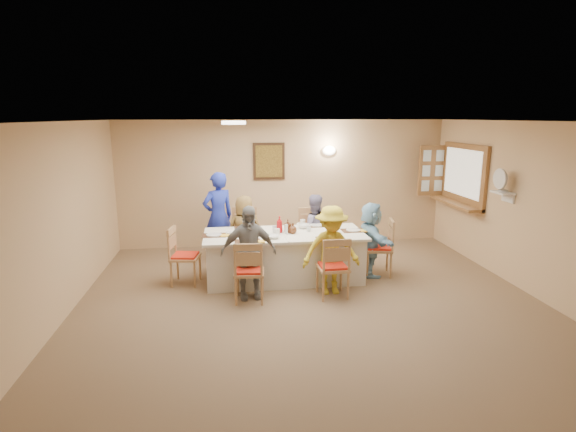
{
  "coord_description": "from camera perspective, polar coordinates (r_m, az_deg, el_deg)",
  "views": [
    {
      "loc": [
        -1.11,
        -5.33,
        2.56
      ],
      "look_at": [
        -0.2,
        1.4,
        1.05
      ],
      "focal_mm": 28.0,
      "sensor_mm": 36.0,
      "label": 1
    }
  ],
  "objects": [
    {
      "name": "ground",
      "position": [
        6.02,
        3.76,
        -12.67
      ],
      "size": [
        7.0,
        7.0,
        0.0
      ],
      "primitive_type": "plane",
      "color": "brown"
    },
    {
      "name": "room_walls",
      "position": [
        5.55,
        3.99,
        1.63
      ],
      "size": [
        7.0,
        7.0,
        7.0
      ],
      "color": "#D7AB80",
      "rests_on": "ground"
    },
    {
      "name": "wall_picture",
      "position": [
        8.88,
        -2.44,
        6.96
      ],
      "size": [
        0.62,
        0.05,
        0.72
      ],
      "color": "#311D11",
      "rests_on": "room_walls"
    },
    {
      "name": "wall_sconce",
      "position": [
        9.02,
        5.25,
        8.29
      ],
      "size": [
        0.26,
        0.09,
        0.18
      ],
      "primitive_type": "ellipsoid",
      "color": "white",
      "rests_on": "room_walls"
    },
    {
      "name": "ceiling_light",
      "position": [
        6.83,
        -6.92,
        11.69
      ],
      "size": [
        0.36,
        0.36,
        0.05
      ],
      "primitive_type": "cylinder",
      "color": "white",
      "rests_on": "room_walls"
    },
    {
      "name": "serving_hatch",
      "position": [
        8.92,
        21.41,
        4.85
      ],
      "size": [
        0.06,
        1.5,
        1.15
      ],
      "primitive_type": "cube",
      "color": "#926035",
      "rests_on": "room_walls"
    },
    {
      "name": "hatch_sill",
      "position": [
        8.94,
        20.47,
        1.52
      ],
      "size": [
        0.3,
        1.5,
        0.05
      ],
      "primitive_type": "cube",
      "color": "#926035",
      "rests_on": "room_walls"
    },
    {
      "name": "shutter_door",
      "position": [
        9.47,
        17.82,
        5.51
      ],
      "size": [
        0.55,
        0.04,
        1.0
      ],
      "primitive_type": "cube",
      "color": "#926035",
      "rests_on": "room_walls"
    },
    {
      "name": "fan_shelf",
      "position": [
        7.75,
        25.61,
        2.68
      ],
      "size": [
        0.22,
        0.36,
        0.03
      ],
      "primitive_type": "cube",
      "color": "white",
      "rests_on": "room_walls"
    },
    {
      "name": "desk_fan",
      "position": [
        7.71,
        25.53,
        3.78
      ],
      "size": [
        0.3,
        0.3,
        0.28
      ],
      "primitive_type": null,
      "color": "#A5A5A8",
      "rests_on": "fan_shelf"
    },
    {
      "name": "dining_table",
      "position": [
        7.19,
        -0.46,
        -5.12
      ],
      "size": [
        2.51,
        1.06,
        0.76
      ],
      "primitive_type": "cube",
      "color": "silver",
      "rests_on": "ground"
    },
    {
      "name": "chair_back_left",
      "position": [
        7.88,
        -5.54,
        -2.67
      ],
      "size": [
        0.52,
        0.52,
        1.0
      ],
      "primitive_type": null,
      "rotation": [
        0.0,
        0.0,
        -0.08
      ],
      "color": "tan",
      "rests_on": "ground"
    },
    {
      "name": "chair_back_right",
      "position": [
        8.01,
        3.08,
        -2.51
      ],
      "size": [
        0.48,
        0.48,
        0.97
      ],
      "primitive_type": null,
      "rotation": [
        0.0,
        0.0,
        0.03
      ],
      "color": "tan",
      "rests_on": "ground"
    },
    {
      "name": "chair_front_left",
      "position": [
        6.37,
        -4.95,
        -6.88
      ],
      "size": [
        0.47,
        0.47,
        0.9
      ],
      "primitive_type": null,
      "rotation": [
        0.0,
        0.0,
        3.04
      ],
      "color": "tan",
      "rests_on": "ground"
    },
    {
      "name": "chair_front_right",
      "position": [
        6.52,
        5.7,
        -6.34
      ],
      "size": [
        0.45,
        0.45,
        0.92
      ],
      "primitive_type": null,
      "rotation": [
        0.0,
        0.0,
        3.18
      ],
      "color": "tan",
      "rests_on": "ground"
    },
    {
      "name": "chair_left_end",
      "position": [
        7.15,
        -12.92,
        -4.92
      ],
      "size": [
        0.5,
        0.5,
        0.91
      ],
      "primitive_type": null,
      "rotation": [
        0.0,
        0.0,
        1.41
      ],
      "color": "tan",
      "rests_on": "ground"
    },
    {
      "name": "chair_right_end",
      "position": [
        7.51,
        11.38,
        -3.88
      ],
      "size": [
        0.53,
        0.53,
        0.94
      ],
      "primitive_type": null,
      "rotation": [
        0.0,
        0.0,
        -1.76
      ],
      "color": "tan",
      "rests_on": "ground"
    },
    {
      "name": "diner_back_left",
      "position": [
        7.73,
        -5.52,
        -1.98
      ],
      "size": [
        0.72,
        0.56,
        1.26
      ],
      "primitive_type": "imported",
      "rotation": [
        0.0,
        0.0,
        3.27
      ],
      "color": "brown",
      "rests_on": "ground"
    },
    {
      "name": "diner_back_right",
      "position": [
        7.86,
        3.25,
        -1.74
      ],
      "size": [
        0.62,
        0.49,
        1.25
      ],
      "primitive_type": "imported",
      "rotation": [
        0.0,
        0.0,
        3.13
      ],
      "color": "gray",
      "rests_on": "ground"
    },
    {
      "name": "diner_front_left",
      "position": [
        6.41,
        -5.04,
        -4.61
      ],
      "size": [
        0.84,
        0.45,
        1.35
      ],
      "primitive_type": "imported",
      "rotation": [
        0.0,
        0.0,
        0.07
      ],
      "color": "gray",
      "rests_on": "ground"
    },
    {
      "name": "diner_front_right",
      "position": [
        6.57,
        5.5,
        -4.36
      ],
      "size": [
        0.86,
        0.51,
        1.31
      ],
      "primitive_type": "imported",
      "rotation": [
        0.0,
        0.0,
        0.01
      ],
      "color": "gold",
      "rests_on": "ground"
    },
    {
      "name": "diner_right_end",
      "position": [
        7.43,
        10.48,
        -2.9
      ],
      "size": [
        1.16,
        0.47,
        1.22
      ],
      "primitive_type": "imported",
      "rotation": [
        0.0,
        0.0,
        1.62
      ],
      "color": "#90C5E6",
      "rests_on": "ground"
    },
    {
      "name": "caregiver",
      "position": [
        8.14,
        -8.84,
        -0.07
      ],
      "size": [
        0.89,
        0.85,
        1.61
      ],
      "primitive_type": "imported",
      "rotation": [
        0.0,
        0.0,
        3.6
      ],
      "color": "#2335BB",
      "rests_on": "ground"
    },
    {
      "name": "placemat_fl",
      "position": [
        6.63,
        -5.16,
        -3.24
      ],
      "size": [
        0.37,
        0.28,
        0.01
      ],
      "primitive_type": "cube",
      "color": "#472B19",
      "rests_on": "dining_table"
    },
    {
      "name": "plate_fl",
      "position": [
        6.63,
        -5.16,
        -3.16
      ],
      "size": [
        0.23,
        0.23,
        0.01
      ],
      "primitive_type": "cylinder",
      "color": "white",
      "rests_on": "dining_table"
    },
    {
      "name": "napkin_fl",
      "position": [
        6.59,
        -3.58,
        -3.25
      ],
      "size": [
        0.14,
        0.14,
        0.01
      ],
      "primitive_type": "cube",
      "color": "yellow",
      "rests_on": "dining_table"
    },
    {
      "name": "placemat_fr",
      "position": [
        6.79,
        5.02,
        -2.88
      ],
      "size": [
        0.33,
        0.25,
        0.01
      ],
      "primitive_type": "cube",
      "color": "#472B19",
      "rests_on": "dining_table"
    },
    {
      "name": "plate_fr",
      "position": [
        6.78,
        5.02,
        -2.79
      ],
      "size": [
        0.22,
        0.22,
        0.01
      ],
      "primitive_type": "cylinder",
      "color": "white",
      "rests_on": "dining_table"
    },
    {
      "name": "napkin_fr",
      "position": [
        6.78,
        6.6,
        -2.87
      ],
      "size": [
        0.13,
        0.13,
        0.01
      ],
      "primitive_type": "cube",
      "color": "yellow",
      "rests_on": "dining_table"
    },
    {
      "name": "placemat_bl",
      "position": [
        7.44,
        -5.46,
        -1.5
      ],
      "size": [
        0.36,
        0.27,
        0.01
      ],
      "primitive_type": "cube",
      "color": "#472B19",
      "rests_on": "dining_table"
    },
    {
      "name": "plate_bl",
      "position": [
        7.44,
        -5.46,
        -1.42
      ],
      "size": [
        0.23,
        0.23,
        0.01
      ],
      "primitive_type": "cylinder",
      "color": "white",
      "rests_on": "dining_table"
    },
    {
      "name": "napkin_bl",
      "position": [
        7.4,
        -4.05,
        -1.5
      ],
      "size": [
        0.15,
        0.15,
        0.01
      ],
      "primitive_type": "cube",
      "color": "yellow",
      "rests_on": "dining_table"
    },
    {
      "name": "placemat_br",
      "position": [
        7.58,
        3.64,
        -1.21
      ],
      "size": [
        0.38,
        0.28,
        0.01
      ],
      "primitive_type": "cube",
      "color": "#472B19",
      "rests_on": "dining_table"
    },
    {
      "name": "plate_br",
      "position": [
        7.58,
        3.64,
        -1.13
      ],
      "size": [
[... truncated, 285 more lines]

